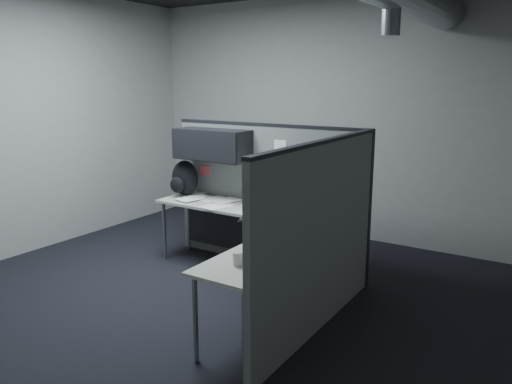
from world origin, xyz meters
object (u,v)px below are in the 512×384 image
Objects in this scene: desk at (256,228)px; backpack at (184,179)px; phone at (260,246)px; monitor at (316,194)px; keyboard at (262,222)px.

backpack reaches higher than desk.
phone is at bearing -55.30° from desk.
backpack reaches higher than phone.
monitor is 2.68× the size of phone.
desk is at bearing 139.48° from phone.
keyboard is 1.11× the size of backpack.
backpack is at bearing 163.98° from desk.
keyboard is at bearing -126.30° from monitor.
keyboard is 0.79m from phone.
monitor is at bearing 20.70° from desk.
phone is at bearing -12.95° from backpack.
keyboard is (0.17, -0.16, 0.14)m from desk.
keyboard is 1.98× the size of phone.
keyboard is 1.52m from backpack.
monitor reaches higher than backpack.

